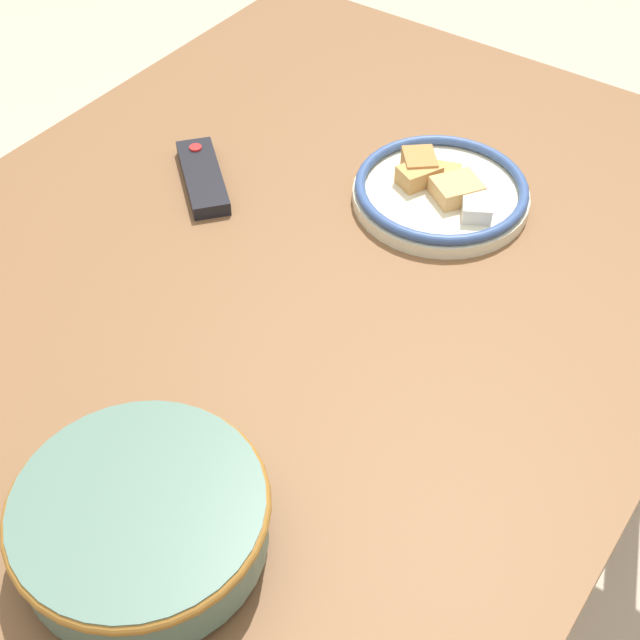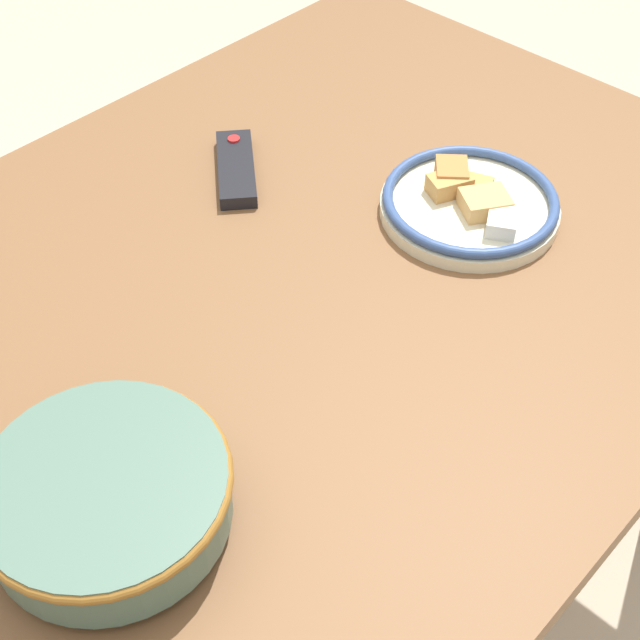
# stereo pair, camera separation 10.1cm
# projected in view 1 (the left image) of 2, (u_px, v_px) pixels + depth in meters

# --- Properties ---
(ground_plane) EXTENTS (8.00, 8.00, 0.00)m
(ground_plane) POSITION_uv_depth(u_px,v_px,m) (271.00, 611.00, 1.63)
(ground_plane) COLOR #B7A88E
(dining_table) EXTENTS (1.48, 0.97, 0.78)m
(dining_table) POSITION_uv_depth(u_px,v_px,m) (249.00, 356.00, 1.13)
(dining_table) COLOR brown
(dining_table) RESTS_ON ground_plane
(noodle_bowl) EXTENTS (0.24, 0.24, 0.08)m
(noodle_bowl) POSITION_uv_depth(u_px,v_px,m) (141.00, 520.00, 0.82)
(noodle_bowl) COLOR #4C6B5B
(noodle_bowl) RESTS_ON dining_table
(food_plate) EXTENTS (0.24, 0.24, 0.05)m
(food_plate) POSITION_uv_depth(u_px,v_px,m) (441.00, 191.00, 1.21)
(food_plate) COLOR beige
(food_plate) RESTS_ON dining_table
(tv_remote) EXTENTS (0.14, 0.16, 0.02)m
(tv_remote) POSITION_uv_depth(u_px,v_px,m) (203.00, 177.00, 1.24)
(tv_remote) COLOR black
(tv_remote) RESTS_ON dining_table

